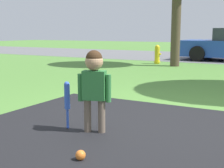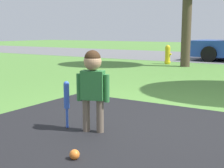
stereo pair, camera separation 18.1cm
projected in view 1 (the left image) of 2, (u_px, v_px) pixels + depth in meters
ground_plane at (168, 124)px, 3.81m from camera, size 60.00×60.00×0.00m
child at (94, 80)px, 3.41m from camera, size 0.36×0.21×0.92m
baseball_bat at (67, 98)px, 3.59m from camera, size 0.06×0.06×0.56m
sports_ball at (81, 155)px, 2.74m from camera, size 0.09×0.09×0.09m
fire_hydrant at (157, 55)px, 10.99m from camera, size 0.25×0.22×0.67m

